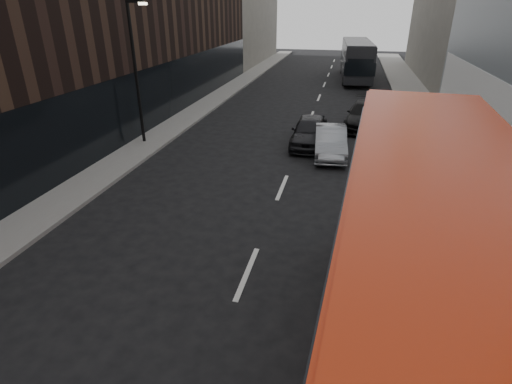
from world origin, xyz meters
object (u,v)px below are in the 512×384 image
Objects in this scene: car_b at (330,141)px; car_c at (365,115)px; grey_bus at (356,59)px; street_lamp at (136,64)px; car_a at (310,131)px; red_bus at (428,310)px.

car_c reaches higher than car_b.
car_c is (0.71, -17.46, -1.20)m from grey_bus.
grey_bus is (10.95, 23.46, -2.21)m from street_lamp.
car_a is at bearing -118.72° from car_c.
red_bus reaches higher than grey_bus.
car_a is (8.72, 1.77, -3.41)m from street_lamp.
car_a is 0.86× the size of car_c.
grey_bus is 2.19× the size of car_c.
grey_bus is 2.53× the size of car_a.
red_bus reaches higher than car_b.
street_lamp reaches higher than grey_bus.
car_b is at bearing -101.69° from car_c.
car_a reaches higher than car_c.
grey_bus is at bearing 95.05° from red_bus.
car_a is (-3.31, 15.57, -1.94)m from red_bus.
street_lamp reaches higher than red_bus.
car_c is (2.95, 4.23, -0.01)m from car_a.
car_b is at bearing -96.08° from grey_bus.
grey_bus is at bearing 64.98° from street_lamp.
street_lamp is 0.61× the size of grey_bus.
red_bus is 37.28m from grey_bus.
car_a is at bearing 11.50° from street_lamp.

